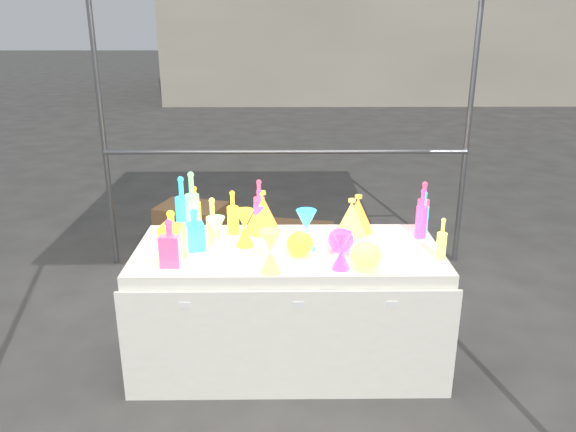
{
  "coord_description": "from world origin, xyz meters",
  "views": [
    {
      "loc": [
        -0.04,
        -3.08,
        2.02
      ],
      "look_at": [
        0.0,
        0.0,
        0.95
      ],
      "focal_mm": 35.0,
      "sensor_mm": 36.0,
      "label": 1
    }
  ],
  "objects_px": {
    "display_table": "(288,305)",
    "globe_0": "(300,245)",
    "cardboard_box_closed": "(192,227)",
    "lampshade_0": "(262,211)",
    "decanter_0": "(172,235)",
    "bottle_0": "(195,207)"
  },
  "relations": [
    {
      "from": "decanter_0",
      "to": "globe_0",
      "type": "bearing_deg",
      "value": 13.52
    },
    {
      "from": "cardboard_box_closed",
      "to": "lampshade_0",
      "type": "height_order",
      "value": "lampshade_0"
    },
    {
      "from": "display_table",
      "to": "cardboard_box_closed",
      "type": "relative_size",
      "value": 3.14
    },
    {
      "from": "decanter_0",
      "to": "lampshade_0",
      "type": "relative_size",
      "value": 1.08
    },
    {
      "from": "display_table",
      "to": "cardboard_box_closed",
      "type": "height_order",
      "value": "display_table"
    },
    {
      "from": "cardboard_box_closed",
      "to": "globe_0",
      "type": "xyz_separation_m",
      "value": [
        0.94,
        -1.92,
        0.6
      ]
    },
    {
      "from": "display_table",
      "to": "lampshade_0",
      "type": "bearing_deg",
      "value": 118.98
    },
    {
      "from": "display_table",
      "to": "bottle_0",
      "type": "relative_size",
      "value": 6.46
    },
    {
      "from": "globe_0",
      "to": "cardboard_box_closed",
      "type": "bearing_deg",
      "value": 116.03
    },
    {
      "from": "bottle_0",
      "to": "lampshade_0",
      "type": "distance_m",
      "value": 0.44
    },
    {
      "from": "lampshade_0",
      "to": "cardboard_box_closed",
      "type": "bearing_deg",
      "value": 113.97
    },
    {
      "from": "globe_0",
      "to": "lampshade_0",
      "type": "bearing_deg",
      "value": 120.54
    },
    {
      "from": "cardboard_box_closed",
      "to": "bottle_0",
      "type": "height_order",
      "value": "bottle_0"
    },
    {
      "from": "decanter_0",
      "to": "lampshade_0",
      "type": "distance_m",
      "value": 0.66
    },
    {
      "from": "cardboard_box_closed",
      "to": "decanter_0",
      "type": "relative_size",
      "value": 2.02
    },
    {
      "from": "display_table",
      "to": "bottle_0",
      "type": "distance_m",
      "value": 0.86
    },
    {
      "from": "display_table",
      "to": "decanter_0",
      "type": "height_order",
      "value": "decanter_0"
    },
    {
      "from": "display_table",
      "to": "globe_0",
      "type": "relative_size",
      "value": 11.92
    },
    {
      "from": "cardboard_box_closed",
      "to": "lampshade_0",
      "type": "bearing_deg",
      "value": -48.41
    },
    {
      "from": "bottle_0",
      "to": "decanter_0",
      "type": "height_order",
      "value": "decanter_0"
    },
    {
      "from": "lampshade_0",
      "to": "decanter_0",
      "type": "bearing_deg",
      "value": -139.04
    },
    {
      "from": "decanter_0",
      "to": "lampshade_0",
      "type": "height_order",
      "value": "decanter_0"
    }
  ]
}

